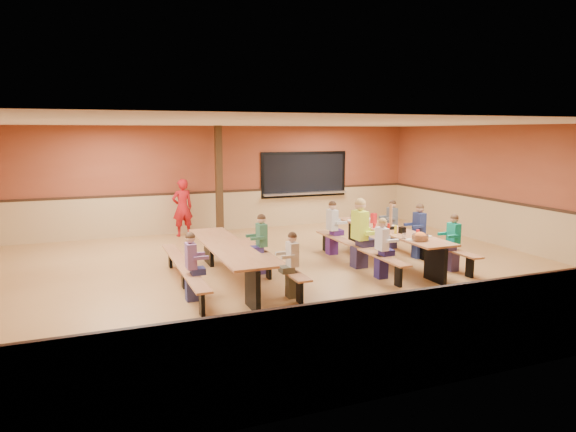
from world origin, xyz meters
name	(u,v)px	position (x,y,z in m)	size (l,w,h in m)	color
ground	(284,273)	(0.00, 0.00, 0.00)	(12.00, 12.00, 0.00)	#9B6C3B
room_envelope	(284,240)	(0.00, 0.00, 0.69)	(12.04, 10.04, 3.02)	brown
kitchen_pass_through	(304,176)	(2.60, 4.96, 1.49)	(2.78, 0.28, 1.38)	black
structural_post	(219,181)	(-0.20, 4.40, 1.50)	(0.18, 0.18, 3.00)	#312010
cafeteria_table_main	(391,239)	(2.47, -0.07, 0.53)	(1.91, 3.70, 0.74)	#A96B43
cafeteria_table_second	(227,256)	(-1.23, -0.25, 0.53)	(1.91, 3.70, 0.74)	#A96B43
seated_child_white_left	(382,249)	(1.65, -1.02, 0.59)	(0.35, 0.29, 1.17)	white
seated_adult_yellow	(360,234)	(1.65, -0.15, 0.72)	(0.48, 0.39, 1.44)	#D6FF39
seated_child_grey_left	(332,228)	(1.65, 1.13, 0.62)	(0.38, 0.31, 1.24)	silver
seated_child_teal_right	(453,243)	(3.30, -1.10, 0.58)	(0.35, 0.28, 1.16)	#0D8A6D
seated_child_navy_right	(419,231)	(3.30, 0.06, 0.61)	(0.38, 0.31, 1.22)	navy
seated_child_char_right	(392,225)	(3.30, 1.16, 0.59)	(0.35, 0.29, 1.17)	#4D5256
seated_child_purple_sec	(191,267)	(-2.06, -1.01, 0.58)	(0.35, 0.28, 1.16)	#7A5084
seated_child_green_sec	(262,244)	(-0.41, 0.16, 0.60)	(0.36, 0.30, 1.19)	#336747
seated_child_tan_sec	(292,265)	(-0.41, -1.47, 0.57)	(0.33, 0.27, 1.13)	beige
standing_woman	(182,208)	(-1.20, 4.55, 0.79)	(0.57, 0.38, 1.58)	#B11418
punch_pitcher	(374,218)	(2.56, 0.80, 0.85)	(0.16, 0.16, 0.22)	red
chip_bowl	(420,237)	(2.36, -1.27, 0.81)	(0.32, 0.32, 0.15)	orange
napkin_dispenser	(402,230)	(2.46, -0.50, 0.80)	(0.10, 0.14, 0.13)	black
condiment_mustard	(396,229)	(2.32, -0.47, 0.82)	(0.06, 0.06, 0.17)	yellow
condiment_ketchup	(389,227)	(2.30, -0.23, 0.82)	(0.06, 0.06, 0.17)	#B2140F
table_paddle	(391,223)	(2.48, -0.04, 0.88)	(0.16, 0.16, 0.56)	black
place_settings	(391,227)	(2.47, -0.07, 0.80)	(0.65, 3.30, 0.11)	beige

